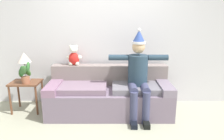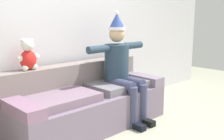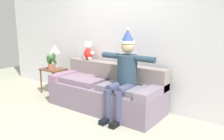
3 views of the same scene
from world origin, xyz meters
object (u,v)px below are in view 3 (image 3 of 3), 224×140
Objects in this scene: side_table at (53,73)px; table_lamp at (55,50)px; couch at (106,91)px; person_seated at (124,73)px; teddy_bear at (88,52)px; potted_plant at (51,61)px.

side_table is 1.08× the size of table_lamp.
side_table is (-1.53, 0.04, 0.13)m from couch.
teddy_bear is (-1.16, 0.42, 0.22)m from person_seated.
side_table is at bearing 174.42° from person_seated.
table_lamp is (-0.87, -0.14, -0.02)m from teddy_bear.
person_seated is 2.06m from side_table.
table_lamp is 0.29m from potted_plant.
person_seated reaches higher than teddy_bear.
table_lamp is 1.30× the size of potted_plant.
person_seated is 2.71× the size of side_table.
potted_plant is (-1.49, -0.05, 0.42)m from couch.
potted_plant reaches higher than couch.
potted_plant is (-1.98, 0.11, -0.03)m from person_seated.
teddy_bear is at bearing 158.76° from couch.
teddy_bear is 0.95× the size of potted_plant.
teddy_bear is (-0.67, 0.26, 0.67)m from couch.
table_lamp is at bearing 172.22° from person_seated.
teddy_bear is 0.89m from table_lamp.
table_lamp is (-0.01, 0.08, 0.51)m from side_table.
table_lamp reaches higher than potted_plant.
couch is 5.68× the size of teddy_bear.
potted_plant reaches higher than side_table.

